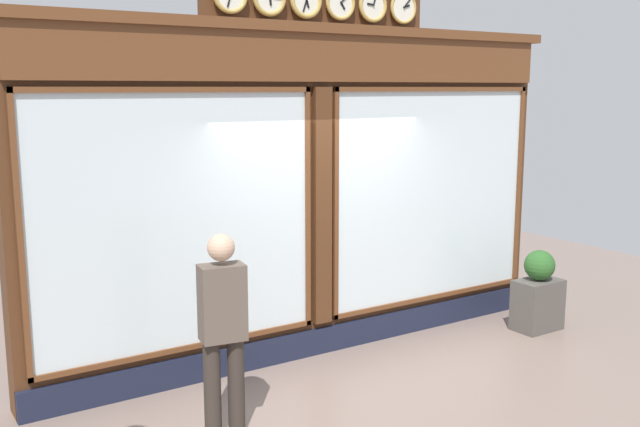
{
  "coord_description": "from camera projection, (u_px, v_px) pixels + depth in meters",
  "views": [
    {
      "loc": [
        4.05,
        6.23,
        2.82
      ],
      "look_at": [
        0.0,
        0.0,
        1.52
      ],
      "focal_mm": 40.55,
      "sensor_mm": 36.0,
      "label": 1
    }
  ],
  "objects": [
    {
      "name": "planter_box",
      "position": [
        537.0,
        305.0,
        8.49
      ],
      "size": [
        0.56,
        0.36,
        0.6
      ],
      "primitive_type": "cube",
      "color": "#4C4742",
      "rests_on": "ground_plane"
    },
    {
      "name": "shop_facade",
      "position": [
        313.0,
        190.0,
        7.61
      ],
      "size": [
        6.29,
        0.42,
        3.94
      ],
      "color": "#4C2B16",
      "rests_on": "ground_plane"
    },
    {
      "name": "pedestrian",
      "position": [
        223.0,
        327.0,
        5.79
      ],
      "size": [
        0.39,
        0.27,
        1.69
      ],
      "color": "#312A24",
      "rests_on": "ground_plane"
    },
    {
      "name": "planter_shrub",
      "position": [
        540.0,
        265.0,
        8.41
      ],
      "size": [
        0.36,
        0.36,
        0.36
      ],
      "primitive_type": "sphere",
      "color": "#285623",
      "rests_on": "planter_box"
    }
  ]
}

